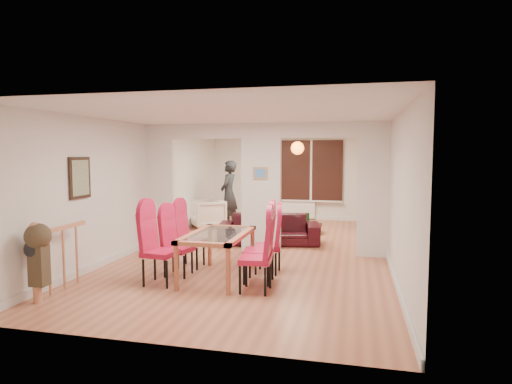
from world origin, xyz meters
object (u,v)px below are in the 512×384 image
(dining_table, at_px, (218,256))
(sofa, at_px, (269,229))
(television, at_px, (360,218))
(dining_chair_ra, at_px, (255,253))
(dining_chair_la, at_px, (160,247))
(dining_chair_rc, at_px, (268,242))
(dining_chair_rb, at_px, (259,246))
(armchair, at_px, (208,214))
(bottle, at_px, (308,218))
(dining_chair_lb, at_px, (178,244))
(person, at_px, (229,194))
(coffee_table, at_px, (301,228))
(dining_chair_lc, at_px, (191,237))
(bowl, at_px, (298,222))

(dining_table, height_order, sofa, dining_table)
(dining_table, height_order, television, dining_table)
(dining_chair_ra, bearing_deg, sofa, 93.05)
(dining_chair_ra, bearing_deg, dining_chair_la, 174.65)
(television, bearing_deg, dining_chair_rc, 153.07)
(dining_table, height_order, dining_chair_rb, dining_chair_rb)
(dining_table, distance_m, dining_chair_rc, 0.89)
(dining_chair_la, relative_size, armchair, 1.37)
(sofa, bearing_deg, bottle, 53.99)
(sofa, bearing_deg, armchair, 131.65)
(dining_chair_rb, relative_size, bottle, 3.71)
(dining_chair_lb, distance_m, person, 4.76)
(armchair, distance_m, coffee_table, 2.58)
(dining_chair_rc, height_order, armchair, dining_chair_rc)
(dining_table, height_order, coffee_table, dining_table)
(dining_chair_lc, xyz_separation_m, dining_chair_rc, (1.38, -0.05, -0.01))
(dining_chair_rc, bearing_deg, dining_chair_ra, -97.71)
(dining_chair_la, xyz_separation_m, sofa, (1.03, 3.32, -0.25))
(person, bearing_deg, dining_chair_lb, 9.00)
(dining_chair_lc, xyz_separation_m, sofa, (0.94, 2.28, -0.21))
(dining_chair_rc, bearing_deg, coffee_table, 79.38)
(dining_chair_lb, xyz_separation_m, dining_chair_rb, (1.36, -0.07, 0.04))
(dining_chair_la, relative_size, coffee_table, 1.14)
(dining_chair_rb, distance_m, bowl, 4.41)
(dining_chair_lc, xyz_separation_m, dining_chair_ra, (1.41, -1.05, 0.02))
(sofa, distance_m, bottle, 1.58)
(television, bearing_deg, dining_chair_lb, 141.94)
(sofa, bearing_deg, coffee_table, 60.10)
(sofa, height_order, armchair, armchair)
(dining_chair_rb, xyz_separation_m, armchair, (-2.43, 4.51, -0.18))
(dining_chair_ra, xyz_separation_m, television, (1.52, 5.80, -0.28))
(dining_chair_la, xyz_separation_m, person, (-0.47, 5.21, 0.33))
(dining_table, height_order, dining_chair_lb, dining_chair_lb)
(coffee_table, bearing_deg, sofa, -110.46)
(sofa, relative_size, armchair, 2.63)
(sofa, bearing_deg, dining_chair_rb, -91.36)
(dining_table, xyz_separation_m, dining_chair_rb, (0.67, -0.04, 0.20))
(dining_table, xyz_separation_m, dining_chair_la, (-0.76, -0.47, 0.20))
(dining_chair_rb, relative_size, television, 1.17)
(bowl, bearing_deg, person, 169.02)
(dining_chair_la, xyz_separation_m, armchair, (-0.99, 4.94, -0.19))
(dining_chair_rc, distance_m, television, 5.04)
(dining_chair_rc, distance_m, bowl, 3.85)
(dining_chair_lb, distance_m, sofa, 2.98)
(dining_chair_la, distance_m, dining_chair_ra, 1.49)
(dining_chair_rb, bearing_deg, coffee_table, 81.85)
(armchair, height_order, bowl, armchair)
(armchair, height_order, television, armchair)
(dining_chair_rc, xyz_separation_m, coffee_table, (0.11, 3.79, -0.40))
(dining_table, distance_m, dining_chair_lb, 0.70)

